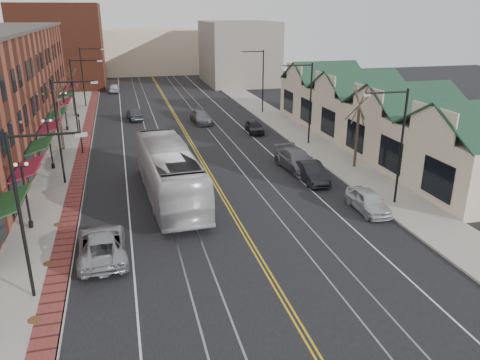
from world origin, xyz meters
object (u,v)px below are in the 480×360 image
parked_suv (102,245)px  parked_car_c (297,160)px  transit_bus (169,172)px  parked_car_b (312,172)px  parked_car_d (254,127)px  parked_car_a (368,201)px

parked_suv → parked_car_c: parked_car_c is taller
transit_bus → parked_car_b: size_ratio=3.01×
parked_car_b → parked_car_d: size_ratio=1.14×
transit_bus → parked_car_d: (11.24, 16.85, -1.24)m
parked_suv → parked_car_a: size_ratio=1.30×
parked_car_a → parked_car_d: 22.74m
parked_car_a → parked_car_c: size_ratio=0.75×
parked_suv → parked_car_d: 29.44m
parked_car_a → parked_car_d: bearing=94.6°
parked_car_d → parked_car_b: bearing=-85.9°
parked_car_a → transit_bus: bearing=156.2°
transit_bus → parked_car_b: 11.42m
parked_car_b → parked_car_d: 16.24m
transit_bus → parked_car_c: bearing=-164.9°
transit_bus → parked_car_b: bearing=-180.0°
parked_car_a → parked_car_b: bearing=103.2°
transit_bus → parked_car_a: size_ratio=3.21×
transit_bus → parked_car_c: size_ratio=2.40×
transit_bus → parked_car_a: 14.09m
transit_bus → parked_suv: transit_bus is taller
parked_suv → parked_car_a: 17.53m
parked_car_d → transit_bus: bearing=-120.0°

